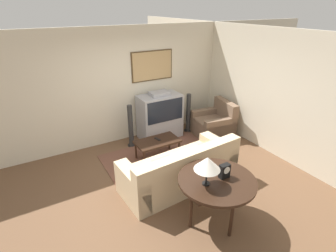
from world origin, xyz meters
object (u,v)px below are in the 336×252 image
(armchair, at_px, (214,124))
(speaker_tower_right, at_px, (188,114))
(tv, at_px, (160,116))
(speaker_tower_left, at_px, (131,127))
(console_table, at_px, (217,183))
(mantel_clock, at_px, (225,171))
(coffee_table, at_px, (157,143))
(couch, at_px, (181,170))
(table_lamp, at_px, (207,164))

(armchair, relative_size, speaker_tower_right, 0.98)
(tv, xyz_separation_m, speaker_tower_left, (-0.81, -0.06, -0.08))
(armchair, xyz_separation_m, console_table, (-1.89, -2.34, 0.41))
(mantel_clock, distance_m, speaker_tower_right, 3.21)
(mantel_clock, bearing_deg, coffee_table, 90.69)
(couch, bearing_deg, table_lamp, 73.19)
(armchair, xyz_separation_m, mantel_clock, (-1.78, -2.35, 0.58))
(mantel_clock, distance_m, speaker_tower_left, 2.93)
(armchair, relative_size, mantel_clock, 4.59)
(armchair, distance_m, console_table, 3.04)
(couch, distance_m, coffee_table, 1.05)
(speaker_tower_right, bearing_deg, coffee_table, -148.88)
(coffee_table, xyz_separation_m, speaker_tower_left, (-0.27, 0.82, 0.10))
(tv, bearing_deg, speaker_tower_right, -4.56)
(tv, bearing_deg, armchair, -25.67)
(speaker_tower_left, bearing_deg, mantel_clock, -84.08)
(tv, relative_size, table_lamp, 2.68)
(coffee_table, relative_size, console_table, 0.82)
(coffee_table, height_order, speaker_tower_right, speaker_tower_right)
(armchair, distance_m, mantel_clock, 3.00)
(couch, bearing_deg, coffee_table, -97.69)
(couch, distance_m, table_lamp, 1.33)
(armchair, bearing_deg, coffee_table, -72.25)
(couch, xyz_separation_m, mantel_clock, (0.10, -1.03, 0.57))
(tv, bearing_deg, speaker_tower_left, -175.44)
(table_lamp, distance_m, speaker_tower_right, 3.39)
(armchair, bearing_deg, console_table, -30.00)
(armchair, bearing_deg, speaker_tower_right, -131.45)
(tv, height_order, armchair, tv)
(armchair, bearing_deg, speaker_tower_left, -95.59)
(speaker_tower_right, bearing_deg, mantel_clock, -114.70)
(armchair, bearing_deg, table_lamp, -32.94)
(tv, relative_size, speaker_tower_left, 1.17)
(couch, distance_m, speaker_tower_left, 1.88)
(coffee_table, relative_size, speaker_tower_right, 0.91)
(console_table, distance_m, speaker_tower_left, 2.89)
(couch, bearing_deg, tv, -111.37)
(console_table, bearing_deg, speaker_tower_right, 63.30)
(coffee_table, relative_size, speaker_tower_left, 0.91)
(table_lamp, relative_size, mantel_clock, 2.04)
(armchair, distance_m, speaker_tower_left, 2.15)
(coffee_table, bearing_deg, table_lamp, -98.51)
(coffee_table, bearing_deg, speaker_tower_right, 31.12)
(console_table, relative_size, mantel_clock, 5.26)
(couch, height_order, speaker_tower_right, speaker_tower_right)
(couch, xyz_separation_m, speaker_tower_right, (1.43, 1.86, 0.17))
(tv, xyz_separation_m, couch, (-0.61, -1.93, -0.25))
(console_table, xyz_separation_m, speaker_tower_left, (-0.18, 2.88, -0.22))
(speaker_tower_left, relative_size, speaker_tower_right, 1.00)
(coffee_table, relative_size, mantel_clock, 4.29)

